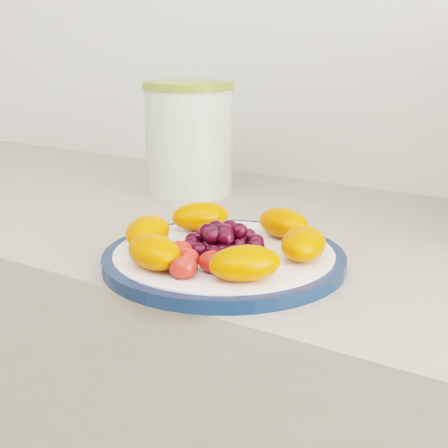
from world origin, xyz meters
The scene contains 5 objects.
plate_rim centered at (-0.09, 1.03, 0.91)m, with size 0.28×0.28×0.01m, color #0B1C3C.
plate_face centered at (-0.09, 1.03, 0.91)m, with size 0.26×0.26×0.02m, color white.
canister centered at (-0.34, 1.30, 0.99)m, with size 0.15×0.15×0.18m, color #3B5A16.
canister_lid centered at (-0.34, 1.30, 1.08)m, with size 0.15×0.15×0.01m, color olive.
fruit_plate centered at (-0.09, 1.02, 0.93)m, with size 0.25×0.25×0.04m.
Camera 1 is at (0.28, 0.45, 1.15)m, focal length 50.00 mm.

